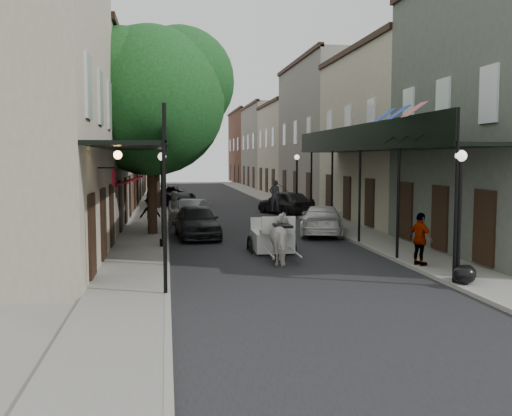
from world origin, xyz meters
name	(u,v)px	position (x,y,z in m)	size (l,w,h in m)	color
ground	(299,277)	(0.00, 0.00, 0.00)	(140.00, 140.00, 0.00)	gray
road	(228,214)	(0.00, 20.00, 0.01)	(8.00, 90.00, 0.01)	black
sidewalk_left	(150,214)	(-5.00, 20.00, 0.06)	(2.20, 90.00, 0.12)	gray
sidewalk_right	(303,212)	(5.00, 20.00, 0.06)	(2.20, 90.00, 0.12)	gray
building_row_left	(106,137)	(-8.60, 30.00, 5.25)	(5.00, 80.00, 10.50)	#BDB097
building_row_right	(317,139)	(8.60, 30.00, 5.25)	(5.00, 80.00, 10.50)	gray
gallery_left	(145,147)	(-4.79, 6.98, 4.05)	(2.20, 18.05, 4.88)	black
gallery_right	(370,148)	(4.79, 6.98, 4.05)	(2.20, 18.05, 4.88)	black
tree_near	(160,95)	(-4.20, 10.18, 6.49)	(7.31, 6.80, 9.63)	#382619
tree_far	(161,126)	(-4.25, 24.18, 5.84)	(6.45, 6.00, 8.61)	#382619
lamppost_right_near	(459,214)	(4.10, -2.00, 2.05)	(0.32, 0.32, 3.71)	black
lamppost_left	(163,198)	(-4.10, 6.00, 2.05)	(0.32, 0.32, 3.71)	black
lamppost_right_far	(297,183)	(4.10, 18.00, 2.05)	(0.32, 0.32, 3.71)	black
horse	(283,239)	(0.01, 2.37, 0.85)	(0.91, 2.00, 1.69)	silver
carriage	(270,223)	(0.05, 5.01, 1.10)	(1.79, 2.52, 2.83)	black
pedestrian_walking	(175,210)	(-3.50, 12.82, 0.96)	(0.94, 0.73, 1.93)	#AAA9A0
pedestrian_sidewalk_left	(150,213)	(-4.75, 11.67, 0.92)	(1.04, 0.60, 1.61)	gray
pedestrian_sidewalk_right	(420,239)	(4.20, 0.61, 0.98)	(1.01, 0.42, 1.72)	gray
car_left_near	(197,221)	(-2.60, 9.00, 0.76)	(1.80, 4.48, 1.53)	black
car_left_mid	(191,211)	(-2.60, 15.63, 0.63)	(1.34, 3.84, 1.27)	gray
car_left_far	(171,196)	(-3.60, 27.08, 0.77)	(2.54, 5.51, 1.53)	black
car_right_near	(322,220)	(3.29, 9.21, 0.69)	(1.94, 4.78, 1.39)	silver
car_right_far	(286,202)	(3.60, 19.00, 0.78)	(1.85, 4.60, 1.57)	black
trash_bags	(465,274)	(4.32, -2.03, 0.37)	(0.90, 1.05, 0.54)	black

